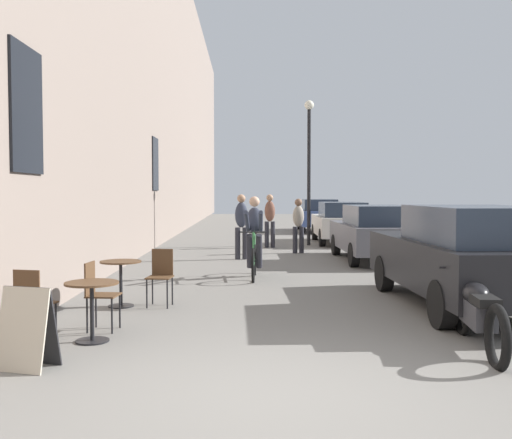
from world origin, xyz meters
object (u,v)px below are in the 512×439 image
object	(u,v)px
pedestrian_far	(270,218)
street_lamp	(309,154)
cafe_chair_mid_toward_street	(161,273)
parked_car_third	(341,222)
cafe_table_near	(92,299)
parked_motorcycle	(478,314)
cafe_chair_near_toward_wall	(32,300)
sandwich_board_sign	(27,328)
parked_car_fourth	(319,215)
cafe_table_mid	(121,274)
pedestrian_mid	(298,223)
parked_car_second	(374,232)
cyclist_on_bicycle	(254,239)
pedestrian_near	(241,223)
parked_car_nearest	(465,255)
cafe_chair_near_toward_street	(98,291)

from	to	relation	value
pedestrian_far	street_lamp	size ratio (longest dim) A/B	0.35
cafe_chair_mid_toward_street	parked_car_third	xyz separation A→B (m)	(4.67, 11.31, 0.24)
cafe_table_near	parked_motorcycle	size ratio (longest dim) A/B	0.34
cafe_chair_near_toward_wall	pedestrian_far	distance (m)	12.51
sandwich_board_sign	parked_car_fourth	xyz separation A→B (m)	(5.53, 20.88, 0.36)
sandwich_board_sign	street_lamp	bearing A→B (deg)	72.62
cafe_chair_near_toward_wall	parked_motorcycle	xyz separation A→B (m)	(5.19, -0.30, -0.11)
pedestrian_far	parked_motorcycle	distance (m)	12.52
cafe_table_mid	parked_car_fourth	size ratio (longest dim) A/B	0.17
cafe_table_near	pedestrian_mid	size ratio (longest dim) A/B	0.45
cafe_table_near	parked_car_fourth	xyz separation A→B (m)	(5.16, 19.83, 0.25)
cafe_chair_near_toward_wall	parked_car_second	xyz separation A→B (m)	(5.88, 8.27, 0.24)
cyclist_on_bicycle	pedestrian_near	world-z (taller)	pedestrian_near
cafe_table_mid	parked_car_third	distance (m)	12.55
parked_motorcycle	cyclist_on_bicycle	bearing A→B (deg)	113.86
parked_car_second	pedestrian_far	bearing A→B (deg)	124.40
cafe_chair_near_toward_wall	pedestrian_far	xyz separation A→B (m)	(3.29, 12.06, 0.46)
cafe_chair_mid_toward_street	cyclist_on_bicycle	distance (m)	3.40
cafe_table_mid	cafe_chair_mid_toward_street	world-z (taller)	cafe_chair_mid_toward_street
parked_car_nearest	cyclist_on_bicycle	bearing A→B (deg)	134.27
cafe_table_mid	parked_motorcycle	xyz separation A→B (m)	(4.63, -2.54, -0.12)
parked_car_fourth	pedestrian_mid	bearing A→B (deg)	-100.49
cafe_chair_near_toward_street	pedestrian_mid	bearing A→B (deg)	70.27
sandwich_board_sign	parked_car_second	bearing A→B (deg)	58.95
sandwich_board_sign	parked_car_third	size ratio (longest dim) A/B	0.20
pedestrian_near	pedestrian_mid	bearing A→B (deg)	43.23
cafe_chair_mid_toward_street	sandwich_board_sign	size ratio (longest dim) A/B	1.07
cafe_table_near	cafe_chair_near_toward_wall	distance (m)	0.69
cafe_table_mid	parked_car_fourth	xyz separation A→B (m)	(5.28, 17.66, 0.25)
pedestrian_far	parked_motorcycle	bearing A→B (deg)	-81.23
cafe_chair_near_toward_wall	cafe_chair_mid_toward_street	size ratio (longest dim) A/B	1.00
parked_car_nearest	parked_car_second	bearing A→B (deg)	90.35
cafe_chair_near_toward_wall	cyclist_on_bicycle	xyz separation A→B (m)	(2.69, 5.34, 0.29)
pedestrian_far	parked_car_third	world-z (taller)	pedestrian_far
cafe_chair_near_toward_street	pedestrian_mid	world-z (taller)	pedestrian_mid
parked_car_third	cafe_chair_mid_toward_street	bearing A→B (deg)	-112.45
cafe_chair_mid_toward_street	cyclist_on_bicycle	size ratio (longest dim) A/B	0.51
cafe_chair_mid_toward_street	parked_car_nearest	xyz separation A→B (m)	(4.74, -0.27, 0.31)
cafe_chair_near_toward_street	cafe_chair_mid_toward_street	bearing A→B (deg)	71.04
cafe_chair_near_toward_wall	cafe_table_mid	distance (m)	2.30
cafe_chair_near_toward_wall	pedestrian_far	bearing A→B (deg)	74.76
pedestrian_mid	street_lamp	bearing A→B (deg)	77.36
cyclist_on_bicycle	cafe_table_near	bearing A→B (deg)	-110.90
cafe_chair_near_toward_wall	cyclist_on_bicycle	bearing A→B (deg)	63.23
cafe_table_near	pedestrian_far	world-z (taller)	pedestrian_far
cafe_table_mid	cyclist_on_bicycle	world-z (taller)	cyclist_on_bicycle
pedestrian_mid	pedestrian_near	bearing A→B (deg)	-136.77
pedestrian_mid	parked_car_third	xyz separation A→B (m)	(1.79, 3.34, -0.15)
cafe_chair_near_toward_street	parked_car_third	size ratio (longest dim) A/B	0.21
cafe_chair_near_toward_street	cafe_table_mid	xyz separation A→B (m)	(-0.05, 1.59, 0.00)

